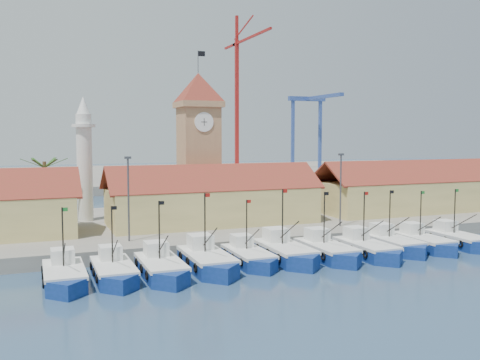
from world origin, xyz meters
name	(u,v)px	position (x,y,z in m)	size (l,w,h in m)	color
ground	(280,271)	(0.00, 0.00, 0.00)	(400.00, 400.00, 0.00)	navy
quay	(203,224)	(0.00, 24.00, 0.75)	(140.00, 32.00, 1.50)	gray
terminal	(113,177)	(0.00, 110.00, 1.00)	(240.00, 80.00, 2.00)	gray
boat_0	(64,277)	(-19.12, 2.26, 0.72)	(3.36, 9.21, 6.97)	navy
boat_1	(114,273)	(-14.97, 2.24, 0.71)	(3.33, 9.11, 6.90)	navy
boat_2	(162,269)	(-10.81, 1.84, 0.75)	(3.48, 9.54, 7.22)	navy
boat_3	(208,262)	(-6.19, 2.66, 0.79)	(3.71, 10.16, 7.69)	navy
boat_4	(250,258)	(-1.69, 3.29, 0.70)	(3.25, 8.91, 6.74)	navy
boat_5	(286,254)	(2.33, 3.32, 0.79)	(3.71, 10.16, 7.69)	navy
boat_6	(328,252)	(6.77, 2.61, 0.75)	(3.52, 9.64, 7.29)	navy
boat_7	(368,250)	(11.20, 1.96, 0.74)	(3.47, 9.51, 7.20)	navy
boat_8	(394,245)	(15.44, 3.23, 0.73)	(3.41, 9.33, 7.06)	navy
boat_9	(425,243)	(19.27, 2.77, 0.71)	(3.32, 9.10, 6.89)	navy
boat_10	(459,241)	(23.92, 2.51, 0.72)	(3.36, 9.20, 6.96)	navy
hall_center	(213,204)	(0.00, 20.00, 3.99)	(27.04, 10.13, 7.61)	#DCC879
hall_right	(415,194)	(32.00, 20.00, 3.99)	(31.20, 10.13, 7.61)	#DCC879
clock_tower	(199,141)	(0.00, 26.00, 11.96)	(5.80, 5.80, 22.70)	tan
minaret	(84,158)	(-15.00, 28.00, 9.73)	(3.00, 3.00, 16.30)	silver
palm_tree	(45,187)	(-20.00, 26.00, 6.25)	(5.60, 5.03, 8.39)	brown
lamp_posts	(239,190)	(0.50, 12.00, 6.48)	(80.70, 0.25, 9.03)	#3F3F44
crane_red_right	(239,85)	(35.81, 103.48, 27.51)	(1.00, 34.20, 45.75)	maroon
gantry	(312,112)	(62.00, 106.65, 20.04)	(13.00, 22.00, 23.20)	#314C98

